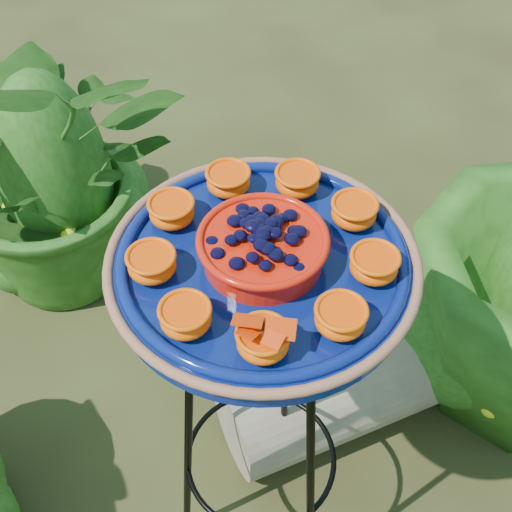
# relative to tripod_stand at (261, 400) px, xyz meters

# --- Properties ---
(ground_plane) EXTENTS (20.00, 20.00, 0.00)m
(ground_plane) POSITION_rel_tripod_stand_xyz_m (-0.07, 0.00, -0.49)
(ground_plane) COLOR black
(ground_plane) RESTS_ON ground
(tripod_stand) EXTENTS (0.31, 0.32, 0.80)m
(tripod_stand) POSITION_rel_tripod_stand_xyz_m (0.00, 0.00, 0.00)
(tripod_stand) COLOR black
(tripod_stand) RESTS_ON ground
(feeder_dish) EXTENTS (0.43, 0.43, 0.10)m
(feeder_dish) POSITION_rel_tripod_stand_xyz_m (0.00, -0.00, 0.35)
(feeder_dish) COLOR navy
(feeder_dish) RESTS_ON tripod_stand
(driftwood_log) EXTENTS (0.64, 0.60, 0.22)m
(driftwood_log) POSITION_rel_tripod_stand_xyz_m (0.15, 0.33, -0.38)
(driftwood_log) COLOR gray
(driftwood_log) RESTS_ON ground
(shrub_back_left) EXTENTS (0.88, 0.84, 0.77)m
(shrub_back_left) POSITION_rel_tripod_stand_xyz_m (-0.72, 0.56, -0.10)
(shrub_back_left) COLOR #1E4412
(shrub_back_left) RESTS_ON ground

